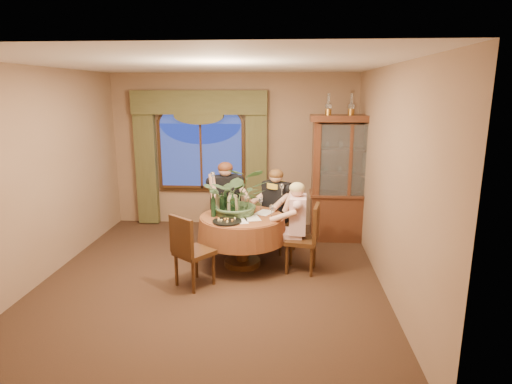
# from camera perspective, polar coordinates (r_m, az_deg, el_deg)

# --- Properties ---
(floor) EXTENTS (5.00, 5.00, 0.00)m
(floor) POSITION_cam_1_polar(r_m,az_deg,el_deg) (5.95, -5.83, -11.40)
(floor) COLOR black
(floor) RESTS_ON ground
(wall_back) EXTENTS (4.50, 0.00, 4.50)m
(wall_back) POSITION_cam_1_polar(r_m,az_deg,el_deg) (7.95, -2.98, 5.51)
(wall_back) COLOR #826147
(wall_back) RESTS_ON ground
(wall_right) EXTENTS (0.00, 5.00, 5.00)m
(wall_right) POSITION_cam_1_polar(r_m,az_deg,el_deg) (5.57, 17.23, 1.51)
(wall_right) COLOR #826147
(wall_right) RESTS_ON ground
(ceiling) EXTENTS (5.00, 5.00, 0.00)m
(ceiling) POSITION_cam_1_polar(r_m,az_deg,el_deg) (5.42, -6.56, 16.60)
(ceiling) COLOR white
(ceiling) RESTS_ON wall_back
(window) EXTENTS (1.62, 0.10, 1.32)m
(window) POSITION_cam_1_polar(r_m,az_deg,el_deg) (8.00, -7.32, 4.73)
(window) COLOR navy
(window) RESTS_ON wall_back
(arched_transom) EXTENTS (1.60, 0.06, 0.44)m
(arched_transom) POSITION_cam_1_polar(r_m,az_deg,el_deg) (7.92, -7.49, 10.32)
(arched_transom) COLOR navy
(arched_transom) RESTS_ON wall_back
(drapery_left) EXTENTS (0.38, 0.14, 2.32)m
(drapery_left) POSITION_cam_1_polar(r_m,az_deg,el_deg) (8.23, -14.42, 3.82)
(drapery_left) COLOR #424121
(drapery_left) RESTS_ON floor
(drapery_right) EXTENTS (0.38, 0.14, 2.32)m
(drapery_right) POSITION_cam_1_polar(r_m,az_deg,el_deg) (7.83, 0.06, 3.77)
(drapery_right) COLOR #424121
(drapery_right) RESTS_ON floor
(swag_valance) EXTENTS (2.45, 0.16, 0.42)m
(swag_valance) POSITION_cam_1_polar(r_m,az_deg,el_deg) (7.83, -7.65, 11.75)
(swag_valance) COLOR #424121
(swag_valance) RESTS_ON wall_back
(dining_table) EXTENTS (1.50, 1.50, 0.75)m
(dining_table) POSITION_cam_1_polar(r_m,az_deg,el_deg) (6.22, -1.85, -6.48)
(dining_table) COLOR maroon
(dining_table) RESTS_ON floor
(china_cabinet) EXTENTS (1.30, 0.52, 2.10)m
(china_cabinet) POSITION_cam_1_polar(r_m,az_deg,el_deg) (7.28, 12.13, 1.71)
(china_cabinet) COLOR #3E1C10
(china_cabinet) RESTS_ON floor
(oil_lamp_left) EXTENTS (0.11, 0.11, 0.34)m
(oil_lamp_left) POSITION_cam_1_polar(r_m,az_deg,el_deg) (7.10, 9.65, 11.47)
(oil_lamp_left) COLOR #A5722D
(oil_lamp_left) RESTS_ON china_cabinet
(oil_lamp_center) EXTENTS (0.11, 0.11, 0.34)m
(oil_lamp_center) POSITION_cam_1_polar(r_m,az_deg,el_deg) (7.14, 12.62, 11.35)
(oil_lamp_center) COLOR #A5722D
(oil_lamp_center) RESTS_ON china_cabinet
(oil_lamp_right) EXTENTS (0.11, 0.11, 0.34)m
(oil_lamp_right) POSITION_cam_1_polar(r_m,az_deg,el_deg) (7.20, 15.54, 11.20)
(oil_lamp_right) COLOR #A5722D
(oil_lamp_right) RESTS_ON china_cabinet
(chair_right) EXTENTS (0.49, 0.49, 0.96)m
(chair_right) POSITION_cam_1_polar(r_m,az_deg,el_deg) (6.02, 6.05, -6.17)
(chair_right) COLOR black
(chair_right) RESTS_ON floor
(chair_back_right) EXTENTS (0.59, 0.59, 0.96)m
(chair_back_right) POSITION_cam_1_polar(r_m,az_deg,el_deg) (6.76, 3.09, -3.91)
(chair_back_right) COLOR black
(chair_back_right) RESTS_ON floor
(chair_back) EXTENTS (0.55, 0.55, 0.96)m
(chair_back) POSITION_cam_1_polar(r_m,az_deg,el_deg) (6.98, -3.85, -3.38)
(chair_back) COLOR black
(chair_back) RESTS_ON floor
(chair_front_left) EXTENTS (0.59, 0.59, 0.96)m
(chair_front_left) POSITION_cam_1_polar(r_m,az_deg,el_deg) (5.62, -8.23, -7.71)
(chair_front_left) COLOR black
(chair_front_left) RESTS_ON floor
(person_pink) EXTENTS (0.43, 0.47, 1.26)m
(person_pink) POSITION_cam_1_polar(r_m,az_deg,el_deg) (6.08, 5.56, -4.49)
(person_pink) COLOR beige
(person_pink) RESTS_ON floor
(person_back) EXTENTS (0.65, 0.63, 1.40)m
(person_back) POSITION_cam_1_polar(r_m,az_deg,el_deg) (6.88, -4.08, -1.70)
(person_back) COLOR black
(person_back) RESTS_ON floor
(person_scarf) EXTENTS (0.63, 0.62, 1.31)m
(person_scarf) POSITION_cam_1_polar(r_m,az_deg,el_deg) (6.74, 2.75, -2.39)
(person_scarf) COLOR black
(person_scarf) RESTS_ON floor
(stoneware_vase) EXTENTS (0.14, 0.14, 0.27)m
(stoneware_vase) POSITION_cam_1_polar(r_m,az_deg,el_deg) (6.18, -2.99, -1.66)
(stoneware_vase) COLOR tan
(stoneware_vase) RESTS_ON dining_table
(centerpiece_plant) EXTENTS (0.92, 1.02, 0.80)m
(centerpiece_plant) POSITION_cam_1_polar(r_m,az_deg,el_deg) (6.06, -2.45, 2.54)
(centerpiece_plant) COLOR #3F5D38
(centerpiece_plant) RESTS_ON dining_table
(olive_bowl) EXTENTS (0.14, 0.14, 0.04)m
(olive_bowl) POSITION_cam_1_polar(r_m,az_deg,el_deg) (6.06, -1.50, -3.07)
(olive_bowl) COLOR #4A532C
(olive_bowl) RESTS_ON dining_table
(cheese_platter) EXTENTS (0.40, 0.40, 0.02)m
(cheese_platter) POSITION_cam_1_polar(r_m,az_deg,el_deg) (5.81, -3.88, -3.94)
(cheese_platter) COLOR black
(cheese_platter) RESTS_ON dining_table
(wine_bottle_0) EXTENTS (0.07, 0.07, 0.33)m
(wine_bottle_0) POSITION_cam_1_polar(r_m,az_deg,el_deg) (6.23, -4.13, -1.28)
(wine_bottle_0) COLOR black
(wine_bottle_0) RESTS_ON dining_table
(wine_bottle_1) EXTENTS (0.07, 0.07, 0.33)m
(wine_bottle_1) POSITION_cam_1_polar(r_m,az_deg,el_deg) (6.21, -5.15, -1.36)
(wine_bottle_1) COLOR tan
(wine_bottle_1) RESTS_ON dining_table
(wine_bottle_2) EXTENTS (0.07, 0.07, 0.33)m
(wine_bottle_2) POSITION_cam_1_polar(r_m,az_deg,el_deg) (6.02, -3.12, -1.80)
(wine_bottle_2) COLOR black
(wine_bottle_2) RESTS_ON dining_table
(wine_bottle_3) EXTENTS (0.07, 0.07, 0.33)m
(wine_bottle_3) POSITION_cam_1_polar(r_m,az_deg,el_deg) (6.05, -5.72, -1.77)
(wine_bottle_3) COLOR black
(wine_bottle_3) RESTS_ON dining_table
(wine_bottle_4) EXTENTS (0.07, 0.07, 0.33)m
(wine_bottle_4) POSITION_cam_1_polar(r_m,az_deg,el_deg) (6.10, -3.56, -1.60)
(wine_bottle_4) COLOR tan
(wine_bottle_4) RESTS_ON dining_table
(wine_bottle_5) EXTENTS (0.07, 0.07, 0.33)m
(wine_bottle_5) POSITION_cam_1_polar(r_m,az_deg,el_deg) (6.10, -4.57, -1.61)
(wine_bottle_5) COLOR black
(wine_bottle_5) RESTS_ON dining_table
(tasting_paper_0) EXTENTS (0.29, 0.35, 0.00)m
(tasting_paper_0) POSITION_cam_1_polar(r_m,az_deg,el_deg) (5.97, -0.57, -3.50)
(tasting_paper_0) COLOR white
(tasting_paper_0) RESTS_ON dining_table
(tasting_paper_1) EXTENTS (0.32, 0.36, 0.00)m
(tasting_paper_1) POSITION_cam_1_polar(r_m,az_deg,el_deg) (6.24, 1.12, -2.76)
(tasting_paper_1) COLOR white
(tasting_paper_1) RESTS_ON dining_table
(tasting_paper_2) EXTENTS (0.27, 0.34, 0.00)m
(tasting_paper_2) POSITION_cam_1_polar(r_m,az_deg,el_deg) (5.86, -2.19, -3.84)
(tasting_paper_2) COLOR white
(tasting_paper_2) RESTS_ON dining_table
(wine_glass_person_pink) EXTENTS (0.07, 0.07, 0.18)m
(wine_glass_person_pink) POSITION_cam_1_polar(r_m,az_deg,el_deg) (6.03, 2.10, -2.48)
(wine_glass_person_pink) COLOR silver
(wine_glass_person_pink) RESTS_ON dining_table
(wine_glass_person_back) EXTENTS (0.07, 0.07, 0.18)m
(wine_glass_person_back) POSITION_cam_1_polar(r_m,az_deg,el_deg) (6.47, -3.08, -1.40)
(wine_glass_person_back) COLOR silver
(wine_glass_person_back) RESTS_ON dining_table
(wine_glass_person_scarf) EXTENTS (0.07, 0.07, 0.18)m
(wine_glass_person_scarf) POSITION_cam_1_polar(r_m,az_deg,el_deg) (6.39, 0.63, -1.56)
(wine_glass_person_scarf) COLOR silver
(wine_glass_person_scarf) RESTS_ON dining_table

